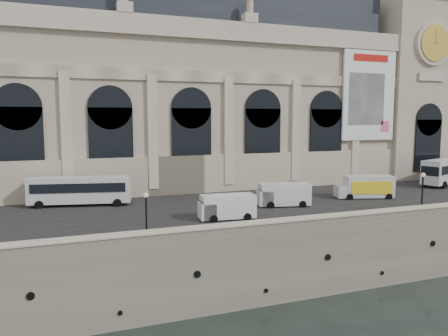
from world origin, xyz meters
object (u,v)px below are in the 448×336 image
object	(u,v)px
box_truck	(365,187)
van_c	(281,195)
lamp_right	(422,194)
lamp_left	(146,216)
van_b	(225,207)
bus_left	(80,190)

from	to	relation	value
box_truck	van_c	bearing A→B (deg)	-176.49
van_c	lamp_right	bearing A→B (deg)	-36.80
lamp_left	lamp_right	xyz separation A→B (m)	(27.93, -0.66, 0.22)
lamp_left	lamp_right	bearing A→B (deg)	-1.35
lamp_left	van_b	bearing A→B (deg)	26.98
van_c	bus_left	bearing A→B (deg)	158.95
lamp_right	bus_left	bearing A→B (deg)	152.81
box_truck	lamp_right	world-z (taller)	lamp_right
van_b	lamp_left	size ratio (longest dim) A/B	1.46
van_c	lamp_left	size ratio (longest dim) A/B	1.60
bus_left	van_b	size ratio (longest dim) A/B	2.02
bus_left	van_c	bearing A→B (deg)	-21.05
box_truck	bus_left	bearing A→B (deg)	167.43
bus_left	van_b	world-z (taller)	bus_left
lamp_left	lamp_right	world-z (taller)	lamp_right
van_c	lamp_right	size ratio (longest dim) A/B	1.43
van_c	van_b	bearing A→B (deg)	-155.49
van_c	lamp_left	bearing A→B (deg)	-154.22
van_b	lamp_right	xyz separation A→B (m)	(19.59, -4.90, 0.90)
bus_left	lamp_right	size ratio (longest dim) A/B	2.63
bus_left	lamp_left	xyz separation A→B (m)	(4.45, -15.97, 0.08)
bus_left	box_truck	distance (m)	33.58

